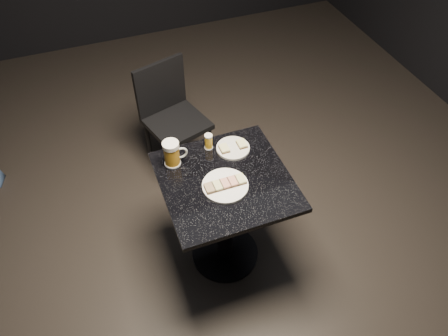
{
  "coord_description": "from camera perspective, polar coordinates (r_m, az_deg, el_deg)",
  "views": [
    {
      "loc": [
        -0.57,
        -1.49,
        2.53
      ],
      "look_at": [
        0.0,
        0.02,
        0.82
      ],
      "focal_mm": 35.0,
      "sensor_mm": 36.0,
      "label": 1
    }
  ],
  "objects": [
    {
      "name": "beer_mug",
      "position": [
        2.43,
        -6.79,
        1.91
      ],
      "size": [
        0.14,
        0.1,
        0.16
      ],
      "color": "silver",
      "rests_on": "table"
    },
    {
      "name": "floor",
      "position": [
        2.99,
        0.14,
        -11.13
      ],
      "size": [
        6.0,
        6.0,
        0.0
      ],
      "primitive_type": "plane",
      "color": "black",
      "rests_on": "ground"
    },
    {
      "name": "canapes_on_plate_small",
      "position": [
        2.54,
        1.19,
        2.87
      ],
      "size": [
        0.16,
        0.07,
        0.02
      ],
      "color": "#4C3521",
      "rests_on": "plate_small"
    },
    {
      "name": "beer_tumbler",
      "position": [
        2.53,
        -2.03,
        3.48
      ],
      "size": [
        0.05,
        0.05,
        0.1
      ],
      "color": "silver",
      "rests_on": "table"
    },
    {
      "name": "plate_large",
      "position": [
        2.35,
        0.16,
        -2.31
      ],
      "size": [
        0.25,
        0.25,
        0.01
      ],
      "primitive_type": "cylinder",
      "color": "white",
      "rests_on": "table"
    },
    {
      "name": "table",
      "position": [
        2.57,
        0.16,
        -5.08
      ],
      "size": [
        0.7,
        0.7,
        0.75
      ],
      "color": "black",
      "rests_on": "floor"
    },
    {
      "name": "chair",
      "position": [
        3.22,
        -6.91,
        7.1
      ],
      "size": [
        0.49,
        0.49,
        0.87
      ],
      "color": "black",
      "rests_on": "floor"
    },
    {
      "name": "plate_small",
      "position": [
        2.55,
        1.18,
        2.6
      ],
      "size": [
        0.2,
        0.2,
        0.01
      ],
      "primitive_type": "cylinder",
      "color": "silver",
      "rests_on": "table"
    },
    {
      "name": "canapes_on_plate_large",
      "position": [
        2.34,
        0.16,
        -2.05
      ],
      "size": [
        0.23,
        0.07,
        0.02
      ],
      "color": "#4C3521",
      "rests_on": "plate_large"
    }
  ]
}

